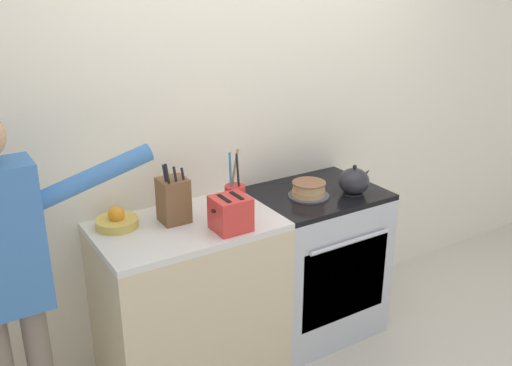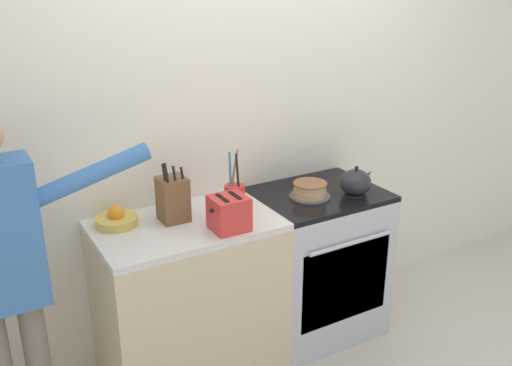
{
  "view_description": "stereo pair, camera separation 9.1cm",
  "coord_description": "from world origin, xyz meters",
  "px_view_note": "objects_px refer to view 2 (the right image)",
  "views": [
    {
      "loc": [
        -1.7,
        -2.13,
        2.14
      ],
      "look_at": [
        -0.2,
        0.26,
        1.07
      ],
      "focal_mm": 40.0,
      "sensor_mm": 36.0,
      "label": 1
    },
    {
      "loc": [
        -1.62,
        -2.18,
        2.14
      ],
      "look_at": [
        -0.2,
        0.26,
        1.07
      ],
      "focal_mm": 40.0,
      "sensor_mm": 36.0,
      "label": 2
    }
  ],
  "objects_px": {
    "layer_cake": "(310,190)",
    "tea_kettle": "(356,182)",
    "fruit_bowl": "(116,218)",
    "person_baker": "(4,264)",
    "stove_range": "(316,263)",
    "toaster": "(229,213)",
    "knife_block": "(173,199)",
    "utensil_crock": "(235,198)"
  },
  "relations": [
    {
      "from": "toaster",
      "to": "utensil_crock",
      "type": "bearing_deg",
      "value": 54.1
    },
    {
      "from": "tea_kettle",
      "to": "toaster",
      "type": "relative_size",
      "value": 1.13
    },
    {
      "from": "tea_kettle",
      "to": "layer_cake",
      "type": "bearing_deg",
      "value": 158.65
    },
    {
      "from": "tea_kettle",
      "to": "fruit_bowl",
      "type": "bearing_deg",
      "value": 167.69
    },
    {
      "from": "tea_kettle",
      "to": "knife_block",
      "type": "distance_m",
      "value": 1.05
    },
    {
      "from": "utensil_crock",
      "to": "person_baker",
      "type": "bearing_deg",
      "value": -174.89
    },
    {
      "from": "fruit_bowl",
      "to": "person_baker",
      "type": "distance_m",
      "value": 0.62
    },
    {
      "from": "layer_cake",
      "to": "utensil_crock",
      "type": "xyz_separation_m",
      "value": [
        -0.47,
        0.03,
        0.04
      ]
    },
    {
      "from": "layer_cake",
      "to": "fruit_bowl",
      "type": "relative_size",
      "value": 1.1
    },
    {
      "from": "stove_range",
      "to": "knife_block",
      "type": "height_order",
      "value": "knife_block"
    },
    {
      "from": "knife_block",
      "to": "fruit_bowl",
      "type": "bearing_deg",
      "value": 161.55
    },
    {
      "from": "person_baker",
      "to": "knife_block",
      "type": "bearing_deg",
      "value": 6.48
    },
    {
      "from": "stove_range",
      "to": "knife_block",
      "type": "relative_size",
      "value": 2.81
    },
    {
      "from": "toaster",
      "to": "stove_range",
      "type": "bearing_deg",
      "value": 14.58
    },
    {
      "from": "tea_kettle",
      "to": "knife_block",
      "type": "xyz_separation_m",
      "value": [
        -1.03,
        0.19,
        0.04
      ]
    },
    {
      "from": "layer_cake",
      "to": "knife_block",
      "type": "relative_size",
      "value": 0.72
    },
    {
      "from": "layer_cake",
      "to": "person_baker",
      "type": "relative_size",
      "value": 0.14
    },
    {
      "from": "layer_cake",
      "to": "knife_block",
      "type": "xyz_separation_m",
      "value": [
        -0.79,
        0.1,
        0.08
      ]
    },
    {
      "from": "layer_cake",
      "to": "tea_kettle",
      "type": "distance_m",
      "value": 0.27
    },
    {
      "from": "person_baker",
      "to": "utensil_crock",
      "type": "bearing_deg",
      "value": -0.2
    },
    {
      "from": "fruit_bowl",
      "to": "person_baker",
      "type": "bearing_deg",
      "value": -154.8
    },
    {
      "from": "utensil_crock",
      "to": "toaster",
      "type": "relative_size",
      "value": 1.81
    },
    {
      "from": "layer_cake",
      "to": "knife_block",
      "type": "distance_m",
      "value": 0.79
    },
    {
      "from": "tea_kettle",
      "to": "person_baker",
      "type": "height_order",
      "value": "person_baker"
    },
    {
      "from": "knife_block",
      "to": "fruit_bowl",
      "type": "xyz_separation_m",
      "value": [
        -0.27,
        0.09,
        -0.08
      ]
    },
    {
      "from": "stove_range",
      "to": "tea_kettle",
      "type": "height_order",
      "value": "tea_kettle"
    },
    {
      "from": "stove_range",
      "to": "toaster",
      "type": "relative_size",
      "value": 4.83
    },
    {
      "from": "layer_cake",
      "to": "utensil_crock",
      "type": "distance_m",
      "value": 0.47
    },
    {
      "from": "utensil_crock",
      "to": "layer_cake",
      "type": "bearing_deg",
      "value": -3.16
    },
    {
      "from": "knife_block",
      "to": "person_baker",
      "type": "relative_size",
      "value": 0.2
    },
    {
      "from": "tea_kettle",
      "to": "knife_block",
      "type": "height_order",
      "value": "knife_block"
    },
    {
      "from": "stove_range",
      "to": "layer_cake",
      "type": "bearing_deg",
      "value": -159.21
    },
    {
      "from": "layer_cake",
      "to": "utensil_crock",
      "type": "height_order",
      "value": "utensil_crock"
    },
    {
      "from": "tea_kettle",
      "to": "utensil_crock",
      "type": "bearing_deg",
      "value": 170.24
    },
    {
      "from": "stove_range",
      "to": "person_baker",
      "type": "bearing_deg",
      "value": -176.28
    },
    {
      "from": "knife_block",
      "to": "layer_cake",
      "type": "bearing_deg",
      "value": -7.04
    },
    {
      "from": "toaster",
      "to": "person_baker",
      "type": "bearing_deg",
      "value": 176.4
    },
    {
      "from": "stove_range",
      "to": "knife_block",
      "type": "xyz_separation_m",
      "value": [
        -0.87,
        0.06,
        0.58
      ]
    },
    {
      "from": "stove_range",
      "to": "layer_cake",
      "type": "distance_m",
      "value": 0.51
    },
    {
      "from": "layer_cake",
      "to": "toaster",
      "type": "xyz_separation_m",
      "value": [
        -0.59,
        -0.14,
        0.05
      ]
    },
    {
      "from": "person_baker",
      "to": "layer_cake",
      "type": "bearing_deg",
      "value": -2.57
    },
    {
      "from": "tea_kettle",
      "to": "toaster",
      "type": "xyz_separation_m",
      "value": [
        -0.84,
        -0.04,
        0.01
      ]
    }
  ]
}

